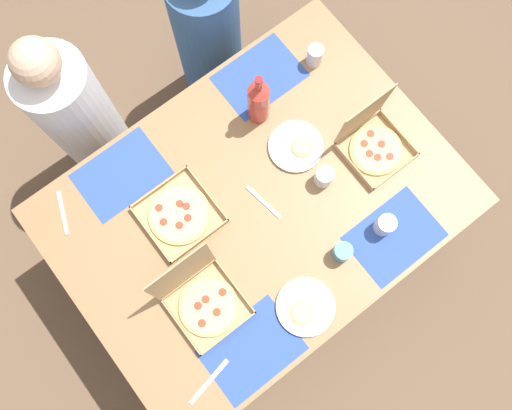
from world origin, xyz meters
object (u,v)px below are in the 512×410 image
Objects in this scene: cup_clear_left at (385,225)px; cup_clear_right at (315,56)px; pizza_box_center at (203,299)px; cup_dark at (342,252)px; cup_spare at (324,177)px; plate_middle at (296,146)px; diner_left_seat at (83,120)px; diner_right_seat at (208,38)px; plate_near_left at (305,307)px; pizza_box_edge_far at (179,215)px; soda_bottle at (259,101)px; pizza_box_corner_right at (373,143)px.

cup_clear_right is at bearing 71.65° from cup_clear_left.
pizza_box_center reaches higher than cup_dark.
pizza_box_center reaches higher than cup_spare.
plate_middle is at bearing 73.09° from cup_dark.
diner_left_seat is (-0.96, 0.50, -0.25)m from cup_clear_right.
cup_clear_left is 0.99× the size of cup_clear_right.
cup_clear_right is 0.62m from diner_right_seat.
plate_near_left is 2.52× the size of cup_spare.
cup_clear_left reaches higher than pizza_box_edge_far.
plate_middle is 2.31× the size of cup_clear_right.
cup_clear_right reaches higher than cup_spare.
pizza_box_edge_far reaches higher than plate_middle.
soda_bottle is at bearing 99.05° from plate_middle.
plate_middle is at bearing 97.29° from cup_clear_left.
cup_dark is 1.35m from diner_left_seat.
diner_left_seat is (-0.90, 0.95, -0.25)m from pizza_box_corner_right.
diner_right_seat is at bearing 53.68° from pizza_box_center.
pizza_box_corner_right is at bearing -17.19° from pizza_box_edge_far.
plate_near_left is (-0.64, -0.35, -0.04)m from pizza_box_corner_right.
cup_clear_right is (0.70, 0.80, 0.04)m from plate_near_left.
cup_clear_left is (0.45, 0.06, 0.04)m from plate_near_left.
diner_left_seat reaches higher than pizza_box_center.
diner_right_seat is at bearing 78.45° from soda_bottle.
cup_dark is (0.42, -0.52, 0.03)m from pizza_box_edge_far.
diner_right_seat is (0.64, 0.70, -0.24)m from pizza_box_edge_far.
cup_clear_right is at bearing -27.37° from diner_left_seat.
cup_clear_right is (0.06, 0.45, 0.00)m from pizza_box_corner_right.
plate_middle is 0.80m from diner_right_seat.
pizza_box_center is 3.45× the size of cup_dark.
pizza_box_edge_far is 0.56m from plate_middle.
diner_right_seat is at bearing 100.49° from pizza_box_corner_right.
pizza_box_edge_far is 0.90× the size of soda_bottle.
pizza_box_corner_right is at bearing 28.66° from plate_near_left.
diner_left_seat reaches higher than soda_bottle.
pizza_box_edge_far is at bearing 69.62° from pizza_box_center.
cup_clear_left is 1.07× the size of cup_spare.
plate_near_left is 0.45m from cup_clear_left.
cup_clear_right is (0.87, 0.20, 0.04)m from pizza_box_edge_far.
cup_clear_left is at bearing -90.71° from diner_right_seat.
diner_left_seat reaches higher than diner_right_seat.
cup_dark is (-0.20, 0.02, -0.01)m from cup_clear_left.
cup_clear_right reaches higher than cup_dark.
cup_clear_right is (0.99, 0.54, 0.00)m from pizza_box_center.
pizza_box_center is 0.77m from cup_clear_left.
cup_spare is at bearing 7.99° from pizza_box_center.
cup_spare is (-0.06, 0.30, -0.00)m from cup_clear_left.
pizza_box_center is 0.82m from soda_bottle.
pizza_box_center is at bearing 161.01° from cup_dark.
cup_clear_left is 1.46m from diner_left_seat.
pizza_box_corner_right is 0.73m from plate_near_left.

